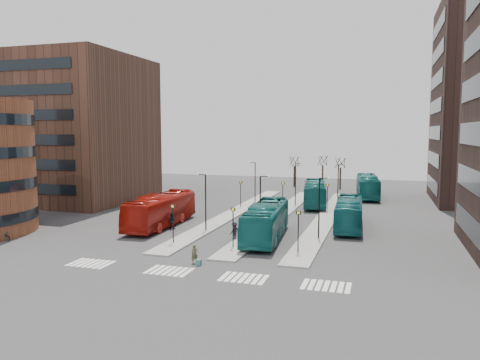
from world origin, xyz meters
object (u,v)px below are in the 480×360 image
(suitcase, at_px, (199,263))
(red_bus, at_px, (161,210))
(teal_bus_d, at_px, (368,186))
(commuter_a, at_px, (172,221))
(traveller, at_px, (195,254))
(commuter_c, at_px, (235,231))
(teal_bus_a, at_px, (266,221))
(teal_bus_c, at_px, (349,213))
(bicycle_far, at_px, (4,236))
(commuter_b, at_px, (242,236))
(teal_bus_b, at_px, (315,193))

(suitcase, distance_m, red_bus, 16.70)
(teal_bus_d, bearing_deg, commuter_a, -126.89)
(teal_bus_d, bearing_deg, traveller, -110.67)
(commuter_a, xyz_separation_m, commuter_c, (8.15, -2.77, -0.02))
(teal_bus_a, distance_m, commuter_c, 3.29)
(commuter_a, distance_m, commuter_c, 8.61)
(teal_bus_a, relative_size, teal_bus_c, 1.09)
(traveller, relative_size, commuter_a, 0.86)
(suitcase, bearing_deg, commuter_a, 128.17)
(commuter_a, distance_m, bicycle_far, 16.70)
(red_bus, bearing_deg, teal_bus_d, 53.96)
(suitcase, height_order, commuter_b, commuter_b)
(suitcase, distance_m, teal_bus_b, 33.82)
(teal_bus_a, height_order, teal_bus_b, teal_bus_a)
(suitcase, distance_m, bicycle_far, 21.78)
(teal_bus_b, xyz_separation_m, traveller, (-5.09, -32.96, -0.99))
(commuter_b, height_order, bicycle_far, commuter_b)
(teal_bus_b, xyz_separation_m, teal_bus_c, (5.87, -14.89, -0.12))
(commuter_a, bearing_deg, teal_bus_b, -133.87)
(teal_bus_d, distance_m, commuter_c, 36.57)
(teal_bus_d, relative_size, commuter_c, 7.42)
(teal_bus_b, xyz_separation_m, commuter_c, (-4.56, -23.99, -0.88))
(commuter_a, relative_size, bicycle_far, 1.09)
(teal_bus_c, relative_size, commuter_a, 6.56)
(teal_bus_c, relative_size, bicycle_far, 7.15)
(commuter_c, bearing_deg, traveller, 24.18)
(teal_bus_a, height_order, commuter_b, teal_bus_a)
(red_bus, distance_m, teal_bus_a, 13.11)
(teal_bus_b, bearing_deg, teal_bus_c, -76.60)
(teal_bus_c, xyz_separation_m, bicycle_far, (-32.06, -16.18, -1.22))
(commuter_c, xyz_separation_m, bicycle_far, (-21.63, -7.08, -0.45))
(suitcase, xyz_separation_m, bicycle_far, (-21.65, 2.41, 0.18))
(commuter_c, bearing_deg, teal_bus_d, -170.94)
(commuter_b, bearing_deg, teal_bus_b, 0.64)
(teal_bus_b, relative_size, traveller, 8.19)
(red_bus, bearing_deg, traveller, -54.74)
(commuter_a, height_order, commuter_b, commuter_a)
(suitcase, height_order, teal_bus_b, teal_bus_b)
(traveller, distance_m, commuter_c, 8.99)
(teal_bus_c, bearing_deg, commuter_c, -141.55)
(teal_bus_a, distance_m, teal_bus_c, 10.90)
(teal_bus_d, relative_size, commuter_b, 8.57)
(traveller, height_order, commuter_a, commuter_a)
(traveller, bearing_deg, teal_bus_b, 45.10)
(commuter_b, distance_m, commuter_c, 2.05)
(traveller, bearing_deg, teal_bus_a, 35.22)
(teal_bus_b, bearing_deg, traveller, -106.91)
(teal_bus_b, xyz_separation_m, commuter_b, (-3.26, -25.57, -1.00))
(suitcase, xyz_separation_m, commuter_b, (1.28, 7.91, 0.51))
(suitcase, xyz_separation_m, traveller, (-0.56, 0.52, 0.52))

